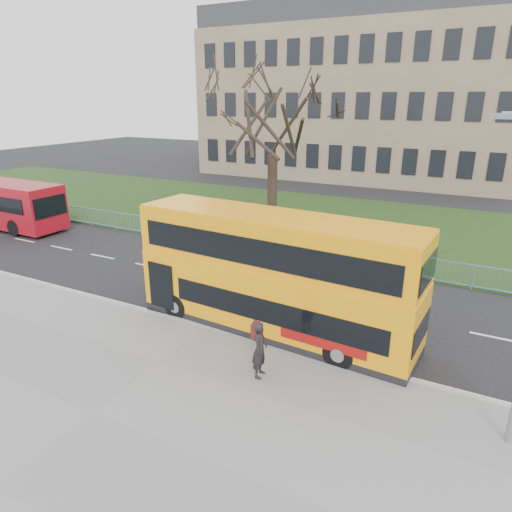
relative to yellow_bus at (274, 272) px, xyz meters
The scene contains 9 objects.
ground 3.07m from the yellow_bus, 166.21° to the left, with size 120.00×120.00×0.00m, color black.
pavement 6.91m from the yellow_bus, 108.54° to the right, with size 80.00×10.50×0.12m, color slate.
kerb 3.15m from the yellow_bus, 153.64° to the right, with size 80.00×0.20×0.14m, color gray.
grass_verge 15.11m from the yellow_bus, 98.04° to the left, with size 80.00×15.40×0.08m, color #1A3212.
guard_railing 7.59m from the yellow_bus, 106.38° to the left, with size 40.00×0.12×1.10m, color #699BBB, non-canonical shape.
bare_tree 12.15m from the yellow_bus, 115.84° to the left, with size 7.60×7.60×10.86m, color black, non-canonical shape.
civic_building 36.53m from the yellow_bus, 101.29° to the left, with size 30.00×15.00×14.00m, color #77624B.
yellow_bus is the anchor object (origin of this frame).
pedestrian 3.20m from the yellow_bus, 71.86° to the right, with size 0.62×0.41×1.70m, color black.
Camera 1 is at (8.11, -13.36, 7.70)m, focal length 32.00 mm.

